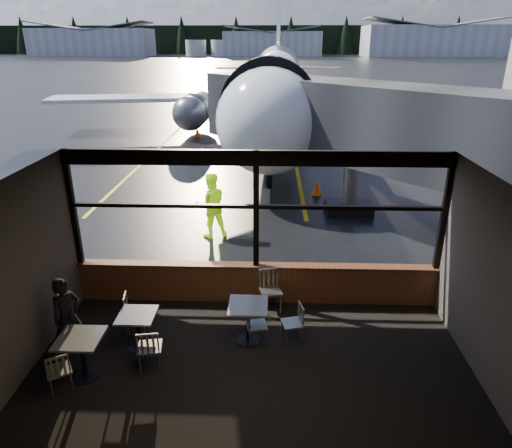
# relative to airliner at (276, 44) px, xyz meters

# --- Properties ---
(ground_plane) EXTENTS (520.00, 520.00, 0.00)m
(ground_plane) POSITION_rel_airliner_xyz_m (-0.49, 99.29, -5.39)
(ground_plane) COLOR black
(ground_plane) RESTS_ON ground
(carpet_floor) EXTENTS (8.00, 6.00, 0.01)m
(carpet_floor) POSITION_rel_airliner_xyz_m (-0.49, -23.71, -5.38)
(carpet_floor) COLOR black
(carpet_floor) RESTS_ON ground
(ceiling) EXTENTS (8.00, 6.00, 0.04)m
(ceiling) POSITION_rel_airliner_xyz_m (-0.49, -23.71, -1.89)
(ceiling) COLOR #38332D
(ceiling) RESTS_ON ground
(wall_right) EXTENTS (0.04, 6.00, 3.50)m
(wall_right) POSITION_rel_airliner_xyz_m (3.51, -23.71, -3.64)
(wall_right) COLOR #4D443E
(wall_right) RESTS_ON ground
(window_sill) EXTENTS (8.00, 0.28, 0.90)m
(window_sill) POSITION_rel_airliner_xyz_m (-0.49, -20.71, -4.94)
(window_sill) COLOR brown
(window_sill) RESTS_ON ground
(window_header) EXTENTS (8.00, 0.18, 0.30)m
(window_header) POSITION_rel_airliner_xyz_m (-0.49, -20.71, -2.04)
(window_header) COLOR black
(window_header) RESTS_ON ground
(mullion_left) EXTENTS (0.12, 0.12, 2.60)m
(mullion_left) POSITION_rel_airliner_xyz_m (-4.44, -20.71, -3.19)
(mullion_left) COLOR black
(mullion_left) RESTS_ON ground
(mullion_centre) EXTENTS (0.12, 0.12, 2.60)m
(mullion_centre) POSITION_rel_airliner_xyz_m (-0.49, -20.71, -3.19)
(mullion_centre) COLOR black
(mullion_centre) RESTS_ON ground
(mullion_right) EXTENTS (0.12, 0.12, 2.60)m
(mullion_right) POSITION_rel_airliner_xyz_m (3.46, -20.71, -3.19)
(mullion_right) COLOR black
(mullion_right) RESTS_ON ground
(window_transom) EXTENTS (8.00, 0.10, 0.08)m
(window_transom) POSITION_rel_airliner_xyz_m (-0.49, -20.71, -3.09)
(window_transom) COLOR black
(window_transom) RESTS_ON ground
(airliner) EXTENTS (30.13, 35.89, 10.78)m
(airliner) POSITION_rel_airliner_xyz_m (0.00, 0.00, 0.00)
(airliner) COLOR white
(airliner) RESTS_ON ground_plane
(jet_bridge) EXTENTS (9.50, 11.61, 5.07)m
(jet_bridge) POSITION_rel_airliner_xyz_m (3.11, -15.21, -2.86)
(jet_bridge) COLOR #29292B
(jet_bridge) RESTS_ON ground_plane
(cafe_table_near) EXTENTS (0.75, 0.75, 0.83)m
(cafe_table_near) POSITION_rel_airliner_xyz_m (-0.59, -22.22, -4.98)
(cafe_table_near) COLOR #A29D95
(cafe_table_near) RESTS_ON carpet_floor
(cafe_table_mid) EXTENTS (0.69, 0.69, 0.76)m
(cafe_table_mid) POSITION_rel_airliner_xyz_m (-2.68, -22.52, -5.01)
(cafe_table_mid) COLOR #A69F99
(cafe_table_mid) RESTS_ON carpet_floor
(cafe_table_left) EXTENTS (0.75, 0.75, 0.82)m
(cafe_table_left) POSITION_rel_airliner_xyz_m (-3.44, -23.36, -4.98)
(cafe_table_left) COLOR #A49E97
(cafe_table_left) RESTS_ON carpet_floor
(chair_near_e) EXTENTS (0.54, 0.54, 0.81)m
(chair_near_e) POSITION_rel_airliner_xyz_m (0.27, -22.21, -4.98)
(chair_near_e) COLOR #B3ADA1
(chair_near_e) RESTS_ON carpet_floor
(chair_near_w) EXTENTS (0.52, 0.52, 0.81)m
(chair_near_w) POSITION_rel_airliner_xyz_m (-0.43, -22.30, -4.98)
(chair_near_w) COLOR beige
(chair_near_w) RESTS_ON carpet_floor
(chair_near_n) EXTENTS (0.63, 0.63, 0.95)m
(chair_near_n) POSITION_rel_airliner_xyz_m (-0.16, -21.11, -4.91)
(chair_near_n) COLOR #ACA89B
(chair_near_n) RESTS_ON carpet_floor
(chair_mid_s) EXTENTS (0.55, 0.55, 0.88)m
(chair_mid_s) POSITION_rel_airliner_xyz_m (-2.32, -23.09, -4.95)
(chair_mid_s) COLOR #ADA79C
(chair_mid_s) RESTS_ON carpet_floor
(chair_mid_w) EXTENTS (0.54, 0.54, 0.86)m
(chair_mid_w) POSITION_rel_airliner_xyz_m (-2.89, -21.96, -4.96)
(chair_mid_w) COLOR beige
(chair_mid_w) RESTS_ON carpet_floor
(chair_left_s) EXTENTS (0.61, 0.61, 0.82)m
(chair_left_s) POSITION_rel_airliner_xyz_m (-3.71, -23.71, -4.98)
(chair_left_s) COLOR #B7B2A5
(chair_left_s) RESTS_ON carpet_floor
(passenger) EXTENTS (0.63, 0.68, 1.57)m
(passenger) POSITION_rel_airliner_xyz_m (-3.94, -22.68, -4.61)
(passenger) COLOR black
(passenger) RESTS_ON carpet_floor
(ground_crew) EXTENTS (1.16, 1.03, 1.97)m
(ground_crew) POSITION_rel_airliner_xyz_m (-1.98, -16.97, -4.40)
(ground_crew) COLOR #BFF219
(ground_crew) RESTS_ON ground_plane
(cone_nose) EXTENTS (0.40, 0.40, 0.55)m
(cone_nose) POSITION_rel_airliner_xyz_m (1.60, -12.83, -5.11)
(cone_nose) COLOR #E15307
(cone_nose) RESTS_ON ground_plane
(cone_wing) EXTENTS (0.41, 0.41, 0.57)m
(cone_wing) POSITION_rel_airliner_xyz_m (-4.83, -1.42, -5.11)
(cone_wing) COLOR #DA5406
(cone_wing) RESTS_ON ground_plane
(hangar_left) EXTENTS (45.00, 18.00, 11.00)m
(hangar_left) POSITION_rel_airliner_xyz_m (-70.49, 159.29, 0.11)
(hangar_left) COLOR silver
(hangar_left) RESTS_ON ground_plane
(hangar_mid) EXTENTS (38.00, 15.00, 10.00)m
(hangar_mid) POSITION_rel_airliner_xyz_m (-0.49, 164.29, -0.39)
(hangar_mid) COLOR silver
(hangar_mid) RESTS_ON ground_plane
(hangar_right) EXTENTS (50.00, 20.00, 12.00)m
(hangar_right) POSITION_rel_airliner_xyz_m (59.51, 157.29, 0.61)
(hangar_right) COLOR silver
(hangar_right) RESTS_ON ground_plane
(fuel_tank_a) EXTENTS (8.00, 8.00, 6.00)m
(fuel_tank_a) POSITION_rel_airliner_xyz_m (-30.49, 161.29, -2.39)
(fuel_tank_a) COLOR silver
(fuel_tank_a) RESTS_ON ground_plane
(fuel_tank_b) EXTENTS (8.00, 8.00, 6.00)m
(fuel_tank_b) POSITION_rel_airliner_xyz_m (-20.49, 161.29, -2.39)
(fuel_tank_b) COLOR silver
(fuel_tank_b) RESTS_ON ground_plane
(fuel_tank_c) EXTENTS (8.00, 8.00, 6.00)m
(fuel_tank_c) POSITION_rel_airliner_xyz_m (-10.49, 161.29, -2.39)
(fuel_tank_c) COLOR silver
(fuel_tank_c) RESTS_ON ground_plane
(treeline) EXTENTS (360.00, 3.00, 12.00)m
(treeline) POSITION_rel_airliner_xyz_m (-0.49, 189.29, 0.61)
(treeline) COLOR black
(treeline) RESTS_ON ground_plane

